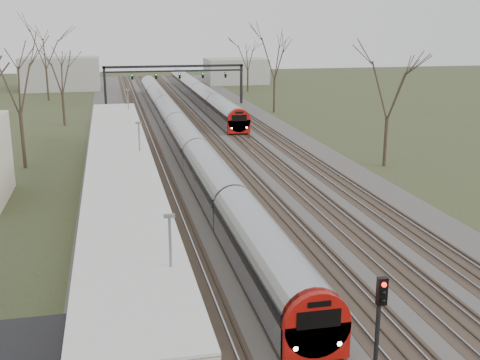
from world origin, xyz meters
name	(u,v)px	position (x,y,z in m)	size (l,w,h in m)	color
track_bed	(207,144)	(0.26, 55.00, 0.06)	(24.00, 160.00, 0.22)	#474442
platform	(121,190)	(-9.05, 37.50, 0.50)	(3.50, 69.00, 1.00)	#9E9B93
canopy	(120,158)	(-9.05, 32.99, 3.93)	(4.10, 50.00, 3.11)	slate
signal_gantry	(175,73)	(0.29, 84.99, 4.91)	(21.00, 0.59, 6.08)	black
tree_west_far	(17,76)	(-17.00, 48.00, 8.02)	(5.50, 5.50, 11.33)	#2D231C
tree_east_far	(389,84)	(14.00, 42.00, 7.29)	(5.00, 5.00, 10.30)	#2D231C
train_near	(178,127)	(-2.50, 57.75, 1.48)	(2.62, 90.21, 3.05)	#A0A3AA
train_far	(199,92)	(4.50, 88.70, 1.48)	(2.62, 60.21, 3.05)	#A0A3AA
signal_post	(379,313)	(-0.75, 11.59, 2.72)	(0.35, 0.45, 4.10)	black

